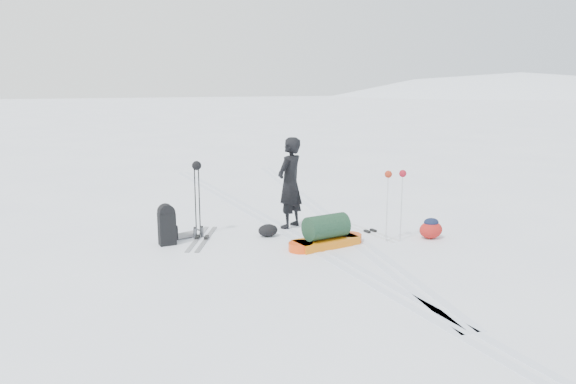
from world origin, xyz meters
name	(u,v)px	position (x,y,z in m)	size (l,w,h in m)	color
ground	(296,237)	(0.00, 0.00, 0.00)	(200.00, 200.00, 0.00)	white
ski_tracks	(307,224)	(0.61, 0.88, 0.00)	(3.38, 17.97, 0.01)	silver
skier	(290,183)	(0.16, 0.76, 0.98)	(0.71, 0.47, 1.95)	black
pulk_sled	(326,234)	(0.29, -0.82, 0.24)	(1.67, 0.75, 0.62)	#CB660B
expedition_rucksack	(169,225)	(-2.47, 0.42, 0.37)	(0.80, 0.58, 0.80)	black
ski_poles_black	(197,175)	(-1.82, 0.85, 1.26)	(0.19, 0.19, 1.54)	black
ski_poles_silver	(395,182)	(1.69, -0.95, 1.18)	(0.45, 0.17, 1.41)	silver
touring_skis_grey	(202,238)	(-1.82, 0.52, 0.01)	(1.00, 1.78, 0.07)	gray
touring_skis_white	(370,232)	(1.56, -0.25, 0.01)	(0.52, 1.66, 0.06)	silver
rope_coil	(322,244)	(0.25, -0.71, 0.03)	(0.61, 0.61, 0.06)	#588FD5
small_daypack	(431,229)	(2.48, -1.07, 0.20)	(0.50, 0.38, 0.42)	maroon
thermos_pair	(198,232)	(-1.87, 0.63, 0.12)	(0.24, 0.17, 0.25)	#5A5C62
stuff_sack	(268,230)	(-0.52, 0.24, 0.13)	(0.47, 0.39, 0.25)	black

